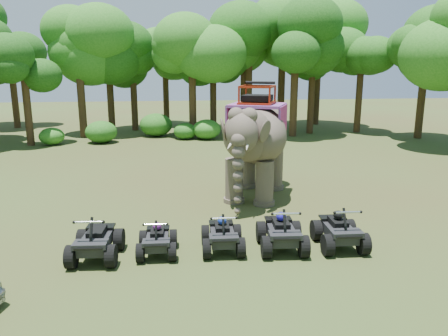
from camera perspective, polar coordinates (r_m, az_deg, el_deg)
The scene contains 23 objects.
ground at distance 14.63m, azimuth 0.60°, elevation -8.35°, with size 110.00×110.00×0.00m, color #47381E.
elephant at distance 18.11m, azimuth 4.20°, elevation 3.60°, with size 2.47×5.60×4.71m, color brown, non-canonical shape.
atv_0 at distance 13.03m, azimuth -16.43°, elevation -8.50°, with size 1.33×1.83×1.35m, color black, non-canonical shape.
atv_1 at distance 12.97m, azimuth -8.73°, elevation -8.73°, with size 1.12×1.53×1.13m, color black, non-canonical shape.
atv_2 at distance 13.05m, azimuth -0.21°, elevation -8.17°, with size 1.21×1.66×1.23m, color black, non-canonical shape.
atv_3 at distance 13.22m, azimuth 7.56°, elevation -7.70°, with size 1.34×1.84×1.37m, color black, non-canonical shape.
atv_4 at distance 13.72m, azimuth 14.86°, elevation -7.30°, with size 1.32×1.82×1.35m, color black, non-canonical shape.
tree_0 at distance 33.86m, azimuth -4.17°, elevation 11.49°, with size 6.08×6.08×8.68m, color #195114, non-canonical shape.
tree_1 at distance 36.74m, azimuth 2.64°, elevation 12.08°, with size 6.47×6.47×9.24m, color #195114, non-canonical shape.
tree_2 at distance 34.11m, azimuth 9.21°, elevation 11.77°, with size 6.41×6.41×9.15m, color #195114, non-canonical shape.
tree_3 at distance 37.38m, azimuth 17.30°, elevation 10.23°, with size 5.28×5.28×7.54m, color #195114, non-canonical shape.
tree_4 at distance 35.92m, azimuth 24.58°, elevation 10.32°, with size 5.96×5.96×8.52m, color #195114, non-canonical shape.
tree_27 at distance 32.51m, azimuth -24.40°, elevation 8.37°, with size 4.56×4.56×6.51m, color #195114, non-canonical shape.
tree_28 at distance 34.79m, azimuth -18.31°, elevation 11.14°, with size 6.27×6.27×8.96m, color #195114, non-canonical shape.
tree_29 at distance 37.68m, azimuth -11.76°, elevation 10.83°, with size 5.52×5.52×7.88m, color #195114, non-canonical shape.
tree_30 at distance 40.72m, azimuth -7.63°, elevation 10.99°, with size 5.36×5.36×7.66m, color #195114, non-canonical shape.
tree_31 at distance 35.85m, azimuth 11.36°, elevation 10.23°, with size 5.08×5.08×7.26m, color #195114, non-canonical shape.
tree_32 at distance 36.46m, azimuth 3.24°, elevation 12.82°, with size 7.14×7.14×10.19m, color #195114, non-canonical shape.
tree_34 at distance 38.63m, azimuth 7.57°, elevation 12.79°, with size 7.17×7.17×10.24m, color #195114, non-canonical shape.
tree_36 at distance 41.54m, azimuth 12.16°, elevation 12.71°, with size 7.24×7.24×10.34m, color #195114, non-canonical shape.
tree_38 at distance 42.41m, azimuth -25.90°, elevation 10.41°, with size 5.90×5.90×8.43m, color #195114, non-canonical shape.
tree_40 at distance 35.83m, azimuth -1.43°, elevation 10.75°, with size 5.32×5.32×7.59m, color #195114, non-canonical shape.
tree_41 at distance 37.47m, azimuth -14.73°, elevation 11.07°, with size 5.89×5.89×8.42m, color #195114, non-canonical shape.
Camera 1 is at (-1.87, -13.46, 5.40)m, focal length 35.00 mm.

